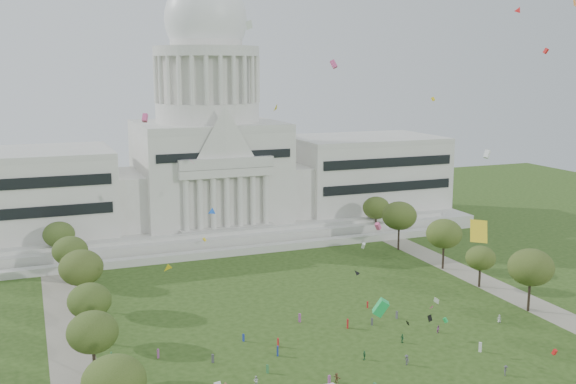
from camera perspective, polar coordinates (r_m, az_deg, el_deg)
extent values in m
plane|color=#294415|center=(116.99, 8.32, -15.48)|extent=(400.00, 400.00, 0.00)
cube|color=beige|center=(218.28, -6.68, -2.56)|extent=(160.00, 60.00, 4.00)
cube|color=beige|center=(187.72, -4.11, -4.99)|extent=(130.00, 3.00, 2.00)
cube|color=beige|center=(194.74, -4.82, -3.98)|extent=(140.00, 3.00, 5.00)
cube|color=beige|center=(208.18, -21.49, -0.21)|extent=(50.00, 34.00, 22.00)
cube|color=beige|center=(234.47, 6.43, 1.59)|extent=(50.00, 34.00, 22.00)
cube|color=beige|center=(208.36, -13.73, -0.61)|extent=(12.00, 26.00, 16.00)
cube|color=beige|center=(221.64, 0.23, 0.35)|extent=(12.00, 26.00, 16.00)
cube|color=beige|center=(214.30, -6.70, 1.55)|extent=(44.00, 38.00, 28.00)
cube|color=beige|center=(194.74, -5.23, 1.64)|extent=(28.00, 3.00, 2.40)
cube|color=black|center=(190.89, -21.52, -0.52)|extent=(46.00, 0.40, 11.00)
cube|color=black|center=(219.27, 8.52, 1.45)|extent=(46.00, 0.40, 11.00)
cylinder|color=beige|center=(212.18, -6.82, 6.74)|extent=(32.00, 32.00, 6.00)
cylinder|color=beige|center=(211.77, -6.88, 9.44)|extent=(28.00, 28.00, 14.00)
cylinder|color=beige|center=(211.80, -6.93, 11.73)|extent=(32.40, 32.40, 3.00)
cylinder|color=beige|center=(211.99, -6.96, 13.22)|extent=(22.00, 22.00, 8.00)
ellipsoid|color=white|center=(212.23, -6.99, 14.30)|extent=(25.00, 25.00, 26.20)
cube|color=gray|center=(131.43, -17.86, -12.88)|extent=(8.00, 160.00, 0.04)
cube|color=gray|center=(165.62, 17.81, -7.97)|extent=(8.00, 160.00, 0.04)
ellipsoid|color=#39501A|center=(97.99, -14.51, -15.28)|extent=(8.86, 8.86, 7.25)
cylinder|color=black|center=(118.87, -16.07, -13.91)|extent=(0.56, 0.56, 5.47)
ellipsoid|color=#314717|center=(116.63, -16.22, -11.32)|extent=(8.42, 8.42, 6.89)
cylinder|color=black|center=(153.24, 19.72, -8.37)|extent=(0.56, 0.56, 6.20)
ellipsoid|color=#384719|center=(151.31, 19.87, -6.01)|extent=(9.55, 9.55, 7.82)
cylinder|color=black|center=(134.27, -16.34, -11.08)|extent=(0.56, 0.56, 5.27)
ellipsoid|color=#314918|center=(132.36, -16.46, -8.82)|extent=(8.12, 8.12, 6.65)
cylinder|color=black|center=(166.12, 15.91, -6.99)|extent=(0.56, 0.56, 4.56)
ellipsoid|color=#3E501A|center=(164.77, 15.99, -5.39)|extent=(7.01, 7.01, 5.74)
cylinder|color=black|center=(151.52, -16.98, -8.46)|extent=(0.56, 0.56, 6.03)
ellipsoid|color=#39481B|center=(149.62, -17.11, -6.14)|extent=(9.29, 9.29, 7.60)
cylinder|color=black|center=(178.17, 13.00, -5.43)|extent=(0.56, 0.56, 5.97)
ellipsoid|color=#3C4F1A|center=(176.57, 13.08, -3.45)|extent=(9.19, 9.19, 7.52)
cylinder|color=black|center=(169.26, -17.86, -6.62)|extent=(0.56, 0.56, 5.41)
ellipsoid|color=#35491B|center=(167.71, -17.97, -4.74)|extent=(8.33, 8.33, 6.81)
cylinder|color=black|center=(193.83, 9.35, -3.94)|extent=(0.56, 0.56, 6.37)
ellipsoid|color=#374818|center=(192.27, 9.40, -1.99)|extent=(9.82, 9.82, 8.03)
cylinder|color=black|center=(186.64, -18.72, -5.10)|extent=(0.56, 0.56, 5.32)
ellipsoid|color=#344A1C|center=(185.26, -18.83, -3.42)|extent=(8.19, 8.19, 6.70)
cylinder|color=black|center=(210.24, 7.44, -2.88)|extent=(0.56, 0.56, 5.47)
ellipsoid|color=#364917|center=(208.99, 7.48, -1.33)|extent=(8.42, 8.42, 6.89)
imported|color=silver|center=(145.57, 17.46, -10.19)|extent=(0.96, 0.88, 1.64)
imported|color=#994C8C|center=(137.27, 12.62, -11.26)|extent=(0.85, 0.73, 1.50)
imported|color=#4C4C51|center=(122.48, 10.00, -13.82)|extent=(0.83, 1.30, 1.86)
imported|color=#33723F|center=(123.41, 6.48, -13.57)|extent=(0.64, 1.05, 1.71)
imported|color=olive|center=(114.97, 4.14, -15.41)|extent=(1.19, 1.70, 1.70)
imported|color=silver|center=(113.87, -2.73, -15.66)|extent=(0.97, 0.85, 1.71)
imported|color=#4C4C51|center=(122.62, 17.95, -14.18)|extent=(1.30, 1.15, 1.80)
imported|color=#33723F|center=(131.28, 9.66, -12.12)|extent=(0.59, 1.04, 1.75)
cube|color=#B21E1E|center=(148.01, 6.75, -9.45)|extent=(0.45, 0.43, 1.45)
cube|color=#994C8C|center=(125.50, -10.94, -13.28)|extent=(0.47, 0.53, 1.69)
cube|color=navy|center=(130.50, -3.79, -12.20)|extent=(0.38, 0.45, 1.46)
cube|color=#4C4C51|center=(124.77, -14.84, -13.62)|extent=(0.49, 0.47, 1.59)
cube|color=#4C4C51|center=(138.73, 7.13, -10.84)|extent=(0.47, 0.44, 1.53)
cube|color=#4C4C51|center=(142.85, 9.19, -10.23)|extent=(0.38, 0.49, 1.61)
cube|color=silver|center=(130.52, 15.96, -12.51)|extent=(0.50, 0.57, 1.82)
cube|color=#B21E1E|center=(127.86, -0.85, -12.62)|extent=(0.35, 0.49, 1.68)
cube|color=#994C8C|center=(114.33, 3.50, -15.59)|extent=(0.48, 0.37, 1.59)
cube|color=navy|center=(124.14, -0.89, -13.31)|extent=(0.47, 0.57, 1.86)
cube|color=#B21E1E|center=(136.70, 5.07, -11.04)|extent=(0.47, 0.58, 1.91)
cube|color=#994C8C|center=(139.25, 0.99, -10.61)|extent=(0.55, 0.54, 1.80)
cube|color=#33723F|center=(117.92, -1.76, -14.74)|extent=(0.41, 0.48, 1.53)
cube|color=#4C4C51|center=(122.28, -6.39, -13.83)|extent=(0.49, 0.45, 1.58)
cube|color=#33723F|center=(126.44, -14.73, -13.29)|extent=(0.27, 0.42, 1.55)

